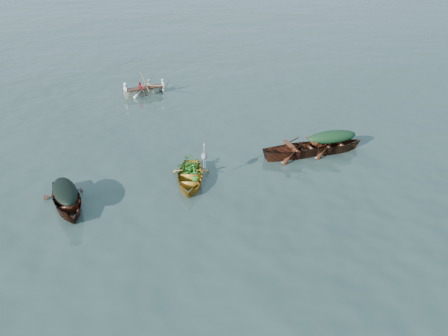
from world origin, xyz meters
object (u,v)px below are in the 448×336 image
Objects in this scene: yellow_dinghy at (190,183)px; rowed_boat at (145,94)px; dark_covered_boat at (68,207)px; heron at (204,160)px; open_wooden_boat at (299,156)px; green_tarp_boat at (330,152)px.

rowed_boat is (-3.73, 10.87, 0.00)m from yellow_dinghy.
dark_covered_boat is at bearing -157.91° from yellow_dinghy.
open_wooden_boat is at bearing 30.21° from heron.
rowed_boat is at bearing 108.95° from heron.
rowed_boat is (-8.03, 8.37, 0.00)m from open_wooden_boat.
green_tarp_boat is 12.30m from rowed_boat.
open_wooden_boat is (4.30, 2.50, 0.00)m from yellow_dinghy.
open_wooden_boat reaches higher than green_tarp_boat.
yellow_dinghy is at bearing 99.23° from green_tarp_boat.
heron reaches higher than yellow_dinghy.
heron is at bearing 101.04° from green_tarp_boat.
green_tarp_boat is 1.08× the size of rowed_boat.
open_wooden_boat reaches higher than yellow_dinghy.
open_wooden_boat is at bearing -0.86° from dark_covered_boat.
open_wooden_boat reaches higher than dark_covered_boat.
yellow_dinghy is 4.97m from open_wooden_boat.
rowed_boat is at bearing 60.75° from dark_covered_boat.
dark_covered_boat reaches higher than rowed_boat.
heron is (4.28, -10.80, 0.90)m from rowed_boat.
yellow_dinghy is 11.50m from rowed_boat.
dark_covered_boat is 0.90× the size of green_tarp_boat.
green_tarp_boat reaches higher than dark_covered_boat.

